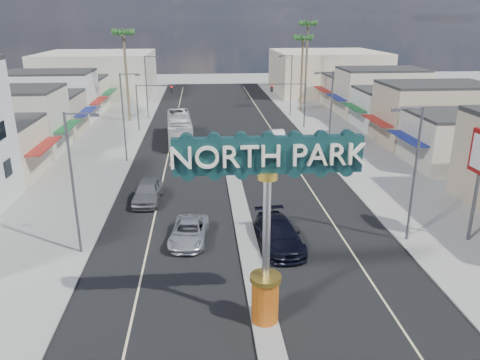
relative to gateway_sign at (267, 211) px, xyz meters
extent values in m
plane|color=gray|center=(0.00, 28.02, -5.93)|extent=(160.00, 160.00, 0.00)
cube|color=black|center=(0.00, 28.02, -5.92)|extent=(20.00, 120.00, 0.01)
cube|color=gray|center=(0.00, 12.02, -5.85)|extent=(1.30, 30.00, 0.16)
cube|color=gray|center=(-14.00, 28.02, -5.87)|extent=(8.00, 120.00, 0.12)
cube|color=gray|center=(14.00, 28.02, -5.87)|extent=(8.00, 120.00, 0.12)
cube|color=beige|center=(-24.00, 41.02, -2.93)|extent=(12.00, 42.00, 6.00)
cube|color=#B7B29E|center=(24.00, 41.02, -2.93)|extent=(12.00, 42.00, 6.00)
cube|color=#B7B29E|center=(-22.00, 73.02, -1.93)|extent=(20.00, 20.00, 8.00)
cube|color=beige|center=(22.00, 73.02, -1.93)|extent=(20.00, 20.00, 8.00)
cylinder|color=#BF3C0E|center=(0.00, 0.02, -4.67)|extent=(1.30, 1.30, 2.20)
cylinder|color=gold|center=(0.00, 0.02, -3.44)|extent=(1.50, 1.50, 0.25)
cylinder|color=#B7B7BC|center=(0.00, 0.02, -0.92)|extent=(0.36, 0.36, 4.80)
cylinder|color=gold|center=(0.00, 0.02, 1.66)|extent=(0.90, 0.90, 0.35)
cube|color=#0E2D2E|center=(0.00, 0.02, 2.58)|extent=(8.20, 0.50, 1.60)
cylinder|color=#47474C|center=(-11.00, 42.02, -2.93)|extent=(0.18, 0.18, 6.00)
cylinder|color=#47474C|center=(-8.50, 42.02, -0.03)|extent=(5.00, 0.12, 0.12)
cube|color=black|center=(-6.50, 42.02, -0.53)|extent=(0.32, 0.32, 1.00)
sphere|color=red|center=(-6.50, 41.84, -0.21)|extent=(0.22, 0.22, 0.22)
cylinder|color=#47474C|center=(11.00, 42.02, -2.93)|extent=(0.18, 0.18, 6.00)
cylinder|color=#47474C|center=(8.50, 42.02, -0.03)|extent=(5.00, 0.12, 0.12)
cube|color=black|center=(6.50, 42.02, -0.53)|extent=(0.32, 0.32, 1.00)
sphere|color=red|center=(6.50, 41.84, -0.21)|extent=(0.22, 0.22, 0.22)
cylinder|color=#47474C|center=(-10.60, 8.02, -1.43)|extent=(0.16, 0.16, 9.00)
cylinder|color=#47474C|center=(-9.70, 8.02, 2.97)|extent=(1.80, 0.10, 0.10)
cube|color=#47474C|center=(-8.90, 8.02, 2.87)|extent=(0.50, 0.22, 0.15)
cylinder|color=#47474C|center=(-10.60, 28.02, -1.43)|extent=(0.16, 0.16, 9.00)
cylinder|color=#47474C|center=(-9.70, 28.02, 2.97)|extent=(1.80, 0.10, 0.10)
cube|color=#47474C|center=(-8.90, 28.02, 2.87)|extent=(0.50, 0.22, 0.15)
cylinder|color=#47474C|center=(-10.60, 50.02, -1.43)|extent=(0.16, 0.16, 9.00)
cylinder|color=#47474C|center=(-9.70, 50.02, 2.97)|extent=(1.80, 0.10, 0.10)
cube|color=#47474C|center=(-8.90, 50.02, 2.87)|extent=(0.50, 0.22, 0.15)
cylinder|color=#47474C|center=(10.60, 8.02, -1.43)|extent=(0.16, 0.16, 9.00)
cylinder|color=#47474C|center=(9.70, 8.02, 2.97)|extent=(1.80, 0.10, 0.10)
cube|color=#47474C|center=(8.90, 8.02, 2.87)|extent=(0.50, 0.22, 0.15)
cylinder|color=#47474C|center=(10.60, 28.02, -1.43)|extent=(0.16, 0.16, 9.00)
cylinder|color=#47474C|center=(9.70, 28.02, 2.97)|extent=(1.80, 0.10, 0.10)
cube|color=#47474C|center=(8.90, 28.02, 2.87)|extent=(0.50, 0.22, 0.15)
cylinder|color=#47474C|center=(10.60, 50.02, -1.43)|extent=(0.16, 0.16, 9.00)
cylinder|color=#47474C|center=(9.70, 50.02, 2.97)|extent=(1.80, 0.10, 0.10)
cube|color=#47474C|center=(8.90, 50.02, 2.87)|extent=(0.50, 0.22, 0.15)
cylinder|color=brown|center=(-13.00, 48.02, 0.07)|extent=(0.36, 0.36, 12.00)
cylinder|color=brown|center=(13.00, 54.02, -0.43)|extent=(0.36, 0.36, 11.00)
cylinder|color=brown|center=(15.00, 60.02, 0.57)|extent=(0.36, 0.36, 13.00)
imported|color=silver|center=(-3.83, 9.17, -5.23)|extent=(2.85, 5.23, 1.39)
imported|color=black|center=(2.00, 7.97, -5.07)|extent=(2.99, 6.11, 1.71)
imported|color=slate|center=(-7.27, 16.56, -5.06)|extent=(2.33, 5.20, 1.73)
imported|color=silver|center=(6.24, 34.72, -5.20)|extent=(1.65, 4.44, 1.45)
imported|color=silver|center=(-5.44, 36.21, -4.32)|extent=(3.43, 11.68, 3.21)
cylinder|color=#47474C|center=(14.66, 7.63, -3.51)|extent=(0.23, 0.23, 4.60)
camera|label=1|loc=(-2.81, -19.08, 8.13)|focal=35.00mm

